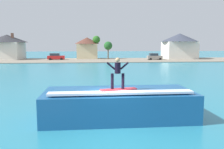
{
  "coord_description": "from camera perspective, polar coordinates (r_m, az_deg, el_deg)",
  "views": [
    {
      "loc": [
        -1.18,
        -12.14,
        4.29
      ],
      "look_at": [
        0.46,
        5.4,
        2.02
      ],
      "focal_mm": 38.01,
      "sensor_mm": 36.0,
      "label": 1
    }
  ],
  "objects": [
    {
      "name": "surfer",
      "position": [
        12.85,
        1.37,
        0.75
      ],
      "size": [
        1.22,
        0.32,
        1.71
      ],
      "color": "black",
      "rests_on": "surfboard"
    },
    {
      "name": "wave_crest",
      "position": [
        13.89,
        1.62,
        -7.02
      ],
      "size": [
        8.55,
        3.64,
        1.8
      ],
      "color": "#19548B",
      "rests_on": "ground_plane"
    },
    {
      "name": "surfboard",
      "position": [
        13.02,
        1.59,
        -3.57
      ],
      "size": [
        2.1,
        0.88,
        0.06
      ],
      "color": "#D8333F",
      "rests_on": "wave_crest"
    },
    {
      "name": "house_with_chimney",
      "position": [
        71.73,
        -23.89,
        6.41
      ],
      "size": [
        11.1,
        11.1,
        7.23
      ],
      "color": "silver",
      "rests_on": "ground_plane"
    },
    {
      "name": "tree_tall_bare",
      "position": [
        66.23,
        -0.94,
        6.9
      ],
      "size": [
        2.33,
        2.33,
        5.0
      ],
      "color": "brown",
      "rests_on": "ground_plane"
    },
    {
      "name": "ground_plane",
      "position": [
        12.93,
        0.22,
        -12.05
      ],
      "size": [
        260.0,
        260.0,
        0.0
      ],
      "primitive_type": "plane",
      "color": "teal"
    },
    {
      "name": "shoreline_bank",
      "position": [
        62.29,
        -4.24,
        3.44
      ],
      "size": [
        120.0,
        16.37,
        0.15
      ],
      "color": "gray",
      "rests_on": "ground_plane"
    },
    {
      "name": "car_far_shore",
      "position": [
        64.15,
        10.14,
        4.23
      ],
      "size": [
        3.93,
        2.03,
        1.86
      ],
      "color": "gray",
      "rests_on": "ground_plane"
    },
    {
      "name": "car_near_shore",
      "position": [
        64.81,
        -13.34,
        4.19
      ],
      "size": [
        4.44,
        2.13,
        1.86
      ],
      "color": "red",
      "rests_on": "ground_plane"
    },
    {
      "name": "house_small_cottage",
      "position": [
        69.1,
        -6.01,
        6.6
      ],
      "size": [
        7.17,
        7.17,
        6.2
      ],
      "color": "beige",
      "rests_on": "ground_plane"
    },
    {
      "name": "house_gabled_white",
      "position": [
        71.09,
        15.91,
        6.93
      ],
      "size": [
        10.55,
        10.55,
        7.31
      ],
      "color": "silver",
      "rests_on": "ground_plane"
    },
    {
      "name": "tree_short_bushy",
      "position": [
        67.18,
        -3.78,
        8.2
      ],
      "size": [
        2.09,
        2.09,
        6.59
      ],
      "color": "brown",
      "rests_on": "ground_plane"
    }
  ]
}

